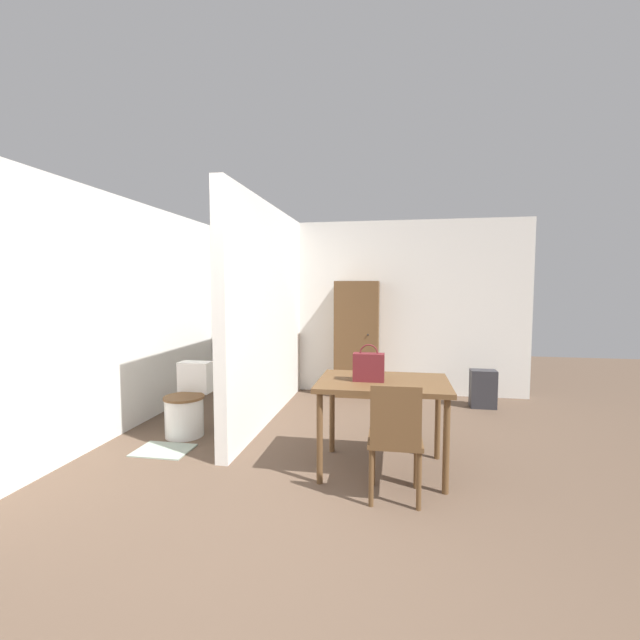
# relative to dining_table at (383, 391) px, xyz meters

# --- Properties ---
(ground_plane) EXTENTS (16.00, 16.00, 0.00)m
(ground_plane) POSITION_rel_dining_table_xyz_m (-0.65, -1.42, -0.68)
(ground_plane) COLOR brown
(wall_back) EXTENTS (5.19, 0.12, 2.50)m
(wall_back) POSITION_rel_dining_table_xyz_m (-0.65, 2.73, 0.57)
(wall_back) COLOR white
(wall_back) RESTS_ON ground_plane
(wall_left) EXTENTS (0.12, 5.09, 2.50)m
(wall_left) POSITION_rel_dining_table_xyz_m (-2.80, 0.63, 0.57)
(wall_left) COLOR white
(wall_left) RESTS_ON ground_plane
(partition_wall) EXTENTS (0.12, 2.83, 2.50)m
(partition_wall) POSITION_rel_dining_table_xyz_m (-1.38, 1.26, 0.57)
(partition_wall) COLOR white
(partition_wall) RESTS_ON ground_plane
(dining_table) EXTENTS (1.08, 0.79, 0.77)m
(dining_table) POSITION_rel_dining_table_xyz_m (0.00, 0.00, 0.00)
(dining_table) COLOR brown
(dining_table) RESTS_ON ground_plane
(wooden_chair) EXTENTS (0.40, 0.40, 0.88)m
(wooden_chair) POSITION_rel_dining_table_xyz_m (0.10, -0.52, -0.21)
(wooden_chair) COLOR brown
(wooden_chair) RESTS_ON ground_plane
(toilet) EXTENTS (0.42, 0.56, 0.74)m
(toilet) POSITION_rel_dining_table_xyz_m (-2.06, 0.55, -0.39)
(toilet) COLOR white
(toilet) RESTS_ON ground_plane
(handbag) EXTENTS (0.26, 0.12, 0.31)m
(handbag) POSITION_rel_dining_table_xyz_m (-0.12, -0.04, 0.21)
(handbag) COLOR maroon
(handbag) RESTS_ON dining_table
(wooden_cabinet) EXTENTS (0.62, 0.39, 1.64)m
(wooden_cabinet) POSITION_rel_dining_table_xyz_m (-0.44, 2.47, 0.13)
(wooden_cabinet) COLOR brown
(wooden_cabinet) RESTS_ON ground_plane
(bath_mat) EXTENTS (0.51, 0.39, 0.01)m
(bath_mat) POSITION_rel_dining_table_xyz_m (-2.06, 0.07, -0.68)
(bath_mat) COLOR #99A899
(bath_mat) RESTS_ON ground_plane
(space_heater) EXTENTS (0.32, 0.21, 0.49)m
(space_heater) POSITION_rel_dining_table_xyz_m (1.22, 2.14, -0.44)
(space_heater) COLOR #2D2D33
(space_heater) RESTS_ON ground_plane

